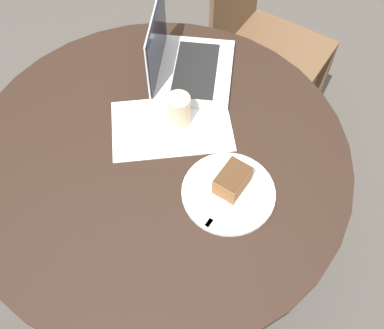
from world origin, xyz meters
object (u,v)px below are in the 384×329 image
(plate, at_px, (228,193))
(coffee_glass, at_px, (179,110))
(laptop, at_px, (186,64))
(chair, at_px, (260,45))

(plate, bearing_deg, coffee_glass, 105.59)
(coffee_glass, relative_size, laptop, 0.29)
(chair, xyz_separation_m, coffee_glass, (-0.46, -0.51, 0.30))
(plate, xyz_separation_m, coffee_glass, (-0.08, 0.28, 0.05))
(plate, relative_size, coffee_glass, 2.42)
(laptop, bearing_deg, chair, 149.29)
(chair, relative_size, laptop, 2.38)
(coffee_glass, distance_m, laptop, 0.21)
(laptop, bearing_deg, plate, 21.90)
(coffee_glass, height_order, laptop, laptop)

